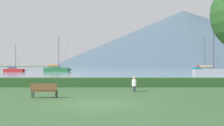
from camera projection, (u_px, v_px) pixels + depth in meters
The scene contains 12 objects.
ground_plane at pixel (101, 104), 14.07m from camera, with size 1000.00×1000.00×0.00m, color #385B33.
harbor_water at pixel (112, 69), 151.07m from camera, with size 320.00×246.00×0.00m, color slate.
hedge_line at pixel (106, 82), 25.07m from camera, with size 80.00×1.20×0.88m, color #284C23.
sailboat_slip_0 at pixel (58, 69), 83.29m from camera, with size 9.20×2.76×11.20m.
sailboat_slip_2 at pixel (205, 69), 95.68m from camera, with size 8.46×2.98×12.51m.
sailboat_slip_3 at pixel (213, 72), 55.54m from camera, with size 8.45×2.73×10.40m.
sailboat_slip_4 at pixel (15, 70), 79.26m from camera, with size 6.78×2.09×8.22m.
park_bench_under_tree at pixel (45, 90), 16.60m from camera, with size 1.71×0.53×0.95m.
person_seated_viewer at pixel (135, 83), 20.38m from camera, with size 0.36×0.55×1.25m.
distant_hill_west_ridge at pixel (191, 49), 371.39m from camera, with size 301.37×301.37×49.29m, color #4C6070.
distant_hill_central_peak at pixel (184, 39), 356.50m from camera, with size 358.80×358.80×77.44m, color #425666.
distant_hill_east_ridge at pixel (153, 49), 368.13m from camera, with size 227.94×227.94×50.77m, color #4C6070.
Camera 1 is at (0.67, -14.09, 2.14)m, focal length 41.23 mm.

